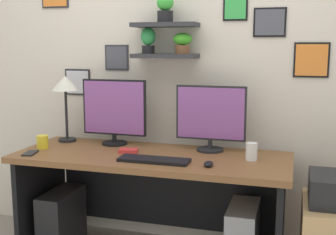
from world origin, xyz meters
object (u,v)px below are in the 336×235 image
Objects in this scene: computer_mouse at (208,164)px; water_cup at (252,152)px; keyboard at (154,160)px; coffee_mug at (42,142)px; cell_phone at (30,153)px; scissors_tray at (128,151)px; desk_lamp at (65,88)px; monitor_left at (114,111)px; desk at (154,182)px; computer_tower_left at (62,222)px; monitor_right at (211,117)px.

water_cup is at bearing 43.30° from computer_mouse.
keyboard is 0.86m from coffee_mug.
computer_mouse is at bearing -10.66° from cell_phone.
cell_phone is at bearing -160.55° from scissors_tray.
desk_lamp is at bearing 173.27° from water_cup.
scissors_tray reaches higher than cell_phone.
monitor_left is 5.28× the size of coffee_mug.
keyboard is at bearing 177.96° from computer_mouse.
cell_phone is at bearing -176.84° from keyboard.
desk is 4.08× the size of keyboard.
monitor_left is at bearing 41.54° from computer_tower_left.
computer_mouse is at bearing -2.04° from keyboard.
monitor_right is 4.30× the size of water_cup.
desk is 0.83m from coffee_mug.
monitor_right reaches higher than computer_tower_left.
desk is at bearing 9.29° from computer_tower_left.
computer_mouse is at bearing -6.11° from coffee_mug.
desk_lamp is (-0.73, 0.15, 0.60)m from desk.
scissors_tray is at bearing 162.63° from computer_mouse.
cell_phone is at bearing -161.18° from desk.
water_cup reaches higher than scissors_tray.
monitor_left is 1.00× the size of monitor_right.
computer_mouse is (0.06, -0.39, -0.22)m from monitor_right.
scissors_tray is 0.73m from computer_tower_left.
computer_mouse is 0.75× the size of scissors_tray.
computer_tower_left is at bearing -138.46° from monitor_left.
computer_mouse is at bearing -18.27° from desk_lamp.
cell_phone is at bearing -134.93° from monitor_left.
keyboard is at bearing -35.65° from scissors_tray.
desk_lamp is 4.05× the size of scissors_tray.
monitor_right is at bearing 99.49° from computer_mouse.
keyboard is 0.98× the size of computer_tower_left.
desk is at bearing 151.13° from computer_mouse.
keyboard is at bearing -9.16° from cell_phone.
scissors_tray is (-0.51, -0.21, -0.22)m from monitor_right.
monitor_left reaches higher than monitor_right.
monitor_left is 3.40× the size of cell_phone.
computer_mouse is at bearing -6.55° from computer_tower_left.
computer_tower_left is at bearing -165.08° from monitor_right.
monitor_right reaches higher than computer_mouse.
scissors_tray is at bearing -163.58° from desk.
desk is at bearing 178.81° from water_cup.
desk_lamp reaches higher than water_cup.
desk_lamp is 0.71m from scissors_tray.
desk_lamp reaches higher than scissors_tray.
monitor_right is 1.28m from computer_tower_left.
desk_lamp is (-0.80, 0.36, 0.38)m from keyboard.
monitor_right is at bearing 8.35° from cell_phone.
desk is 3.99× the size of computer_tower_left.
computer_mouse reaches higher than desk.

